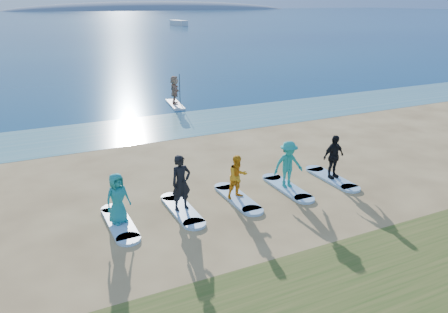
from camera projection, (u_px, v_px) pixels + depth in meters
name	position (u px, v px, depth m)	size (l,w,h in m)	color
ground	(220.00, 213.00, 13.92)	(600.00, 600.00, 0.00)	tan
shallow_water	(134.00, 130.00, 22.80)	(600.00, 600.00, 0.00)	teal
ocean	(19.00, 20.00, 149.26)	(600.00, 600.00, 0.00)	navy
island_ridge	(158.00, 10.00, 306.89)	(220.00, 56.00, 18.00)	slate
paddleboard	(175.00, 105.00, 28.11)	(0.70, 3.00, 0.12)	silver
paddleboarder	(175.00, 90.00, 27.79)	(1.66, 0.53, 1.79)	tan
boat_offshore_b	(179.00, 26.00, 116.27)	(1.93, 6.30, 1.38)	silver
surfboard_0	(120.00, 223.00, 13.19)	(0.70, 2.20, 0.09)	#9AC6EF
student_0	(118.00, 198.00, 12.91)	(0.77, 0.50, 1.57)	teal
surfboard_1	(182.00, 210.00, 14.02)	(0.70, 2.20, 0.09)	#9AC6EF
student_1	(181.00, 183.00, 13.70)	(0.66, 0.43, 1.81)	black
surfboard_2	(238.00, 198.00, 14.85)	(0.70, 2.20, 0.09)	#9AC6EF
student_2	(238.00, 177.00, 14.58)	(0.73, 0.57, 1.50)	orange
surfboard_3	(287.00, 188.00, 15.68)	(0.70, 2.20, 0.09)	#9AC6EF
student_3	(288.00, 164.00, 15.38)	(1.10, 0.63, 1.70)	teal
surfboard_4	(332.00, 178.00, 16.51)	(0.70, 2.20, 0.09)	#9AC6EF
student_4	(334.00, 157.00, 16.22)	(0.97, 0.40, 1.66)	black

